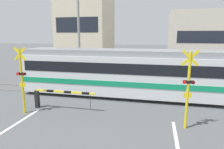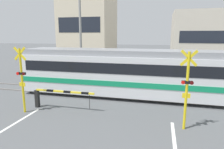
# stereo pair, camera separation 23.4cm
# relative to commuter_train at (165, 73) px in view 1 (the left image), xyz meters

# --- Properties ---
(rail_track_near) EXTENTS (50.00, 0.10, 0.08)m
(rail_track_near) POSITION_rel_commuter_train_xyz_m (-3.14, -0.72, -1.59)
(rail_track_near) COLOR gray
(rail_track_near) RESTS_ON ground_plane
(rail_track_far) EXTENTS (50.00, 0.10, 0.08)m
(rail_track_far) POSITION_rel_commuter_train_xyz_m (-3.14, 0.72, -1.59)
(rail_track_far) COLOR gray
(rail_track_far) RESTS_ON ground_plane
(commuter_train) EXTENTS (18.66, 2.69, 3.04)m
(commuter_train) POSITION_rel_commuter_train_xyz_m (0.00, 0.00, 0.00)
(commuter_train) COLOR silver
(commuter_train) RESTS_ON ground_plane
(crossing_barrier_near) EXTENTS (3.45, 0.20, 1.05)m
(crossing_barrier_near) POSITION_rel_commuter_train_xyz_m (-5.98, -3.29, -0.88)
(crossing_barrier_near) COLOR black
(crossing_barrier_near) RESTS_ON ground_plane
(crossing_barrier_far) EXTENTS (3.45, 0.20, 1.05)m
(crossing_barrier_far) POSITION_rel_commuter_train_xyz_m (-0.30, 2.90, -0.88)
(crossing_barrier_far) COLOR black
(crossing_barrier_far) RESTS_ON ground_plane
(crossing_signal_left) EXTENTS (0.68, 0.15, 3.39)m
(crossing_signal_left) POSITION_rel_commuter_train_xyz_m (-7.07, -4.12, 0.24)
(crossing_signal_left) COLOR yellow
(crossing_signal_left) RESTS_ON ground_plane
(crossing_signal_right) EXTENTS (0.68, 0.15, 3.39)m
(crossing_signal_right) POSITION_rel_commuter_train_xyz_m (0.79, -4.12, 0.24)
(crossing_signal_right) COLOR yellow
(crossing_signal_right) RESTS_ON ground_plane
(pedestrian) EXTENTS (0.38, 0.22, 1.60)m
(pedestrian) POSITION_rel_commuter_train_xyz_m (-4.57, 4.91, -0.71)
(pedestrian) COLOR brown
(pedestrian) RESTS_ON ground_plane
(building_left_of_street) EXTENTS (6.70, 7.21, 9.44)m
(building_left_of_street) POSITION_rel_commuter_train_xyz_m (-10.57, 15.11, 3.09)
(building_left_of_street) COLOR beige
(building_left_of_street) RESTS_ON ground_plane
(building_right_of_street) EXTENTS (7.96, 7.21, 6.76)m
(building_right_of_street) POSITION_rel_commuter_train_xyz_m (4.92, 15.11, 1.75)
(building_right_of_street) COLOR beige
(building_right_of_street) RESTS_ON ground_plane
(utility_pole_streetside) EXTENTS (0.22, 0.22, 7.65)m
(utility_pole_streetside) POSITION_rel_commuter_train_xyz_m (-7.82, 5.40, 2.20)
(utility_pole_streetside) COLOR gray
(utility_pole_streetside) RESTS_ON ground_plane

